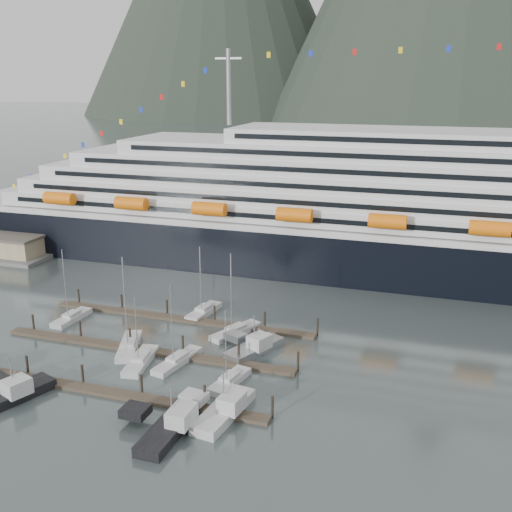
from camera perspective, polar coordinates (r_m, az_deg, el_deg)
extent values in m
plane|color=#424D4C|center=(90.19, -8.64, -10.19)|extent=(1600.00, 1600.00, 0.00)
cube|color=black|center=(132.23, 11.95, 0.31)|extent=(210.00, 28.00, 12.00)
cube|color=silver|center=(130.59, 12.12, 3.04)|extent=(205.80, 27.44, 1.50)
cube|color=silver|center=(129.64, 14.39, 3.97)|extent=(185.00, 26.00, 3.20)
cube|color=black|center=(116.91, 13.94, 2.73)|extent=(175.75, 0.20, 1.00)
cube|color=silver|center=(128.91, 15.38, 5.28)|extent=(180.00, 25.00, 3.20)
cube|color=black|center=(116.59, 15.05, 4.22)|extent=(171.00, 0.20, 1.00)
cube|color=silver|center=(128.28, 16.38, 6.60)|extent=(172.00, 24.00, 3.20)
cube|color=black|center=(116.39, 16.16, 5.73)|extent=(163.40, 0.20, 1.00)
cube|color=silver|center=(127.77, 17.40, 7.94)|extent=(160.00, 23.00, 3.20)
cube|color=black|center=(116.32, 17.29, 7.23)|extent=(152.00, 0.20, 1.00)
cube|color=silver|center=(127.37, 18.43, 9.23)|extent=(140.00, 22.00, 3.00)
cube|color=black|center=(116.38, 18.42, 8.68)|extent=(133.00, 0.20, 1.00)
cube|color=silver|center=(127.09, 19.47, 10.49)|extent=(95.00, 20.00, 3.00)
cube|color=black|center=(117.07, 19.55, 10.10)|extent=(90.25, 0.20, 1.00)
cylinder|color=gray|center=(135.03, -2.61, 15.75)|extent=(1.00, 1.00, 16.00)
cylinder|color=orange|center=(140.92, -18.20, 5.23)|extent=(7.00, 2.80, 2.80)
cylinder|color=orange|center=(131.25, -11.79, 4.92)|extent=(7.00, 2.80, 2.80)
cylinder|color=orange|center=(123.45, -4.47, 4.49)|extent=(7.00, 2.80, 2.80)
cylinder|color=orange|center=(117.91, 3.68, 3.93)|extent=(7.00, 2.80, 2.80)
cylinder|color=orange|center=(114.95, 12.41, 3.23)|extent=(7.00, 2.80, 2.80)
cylinder|color=orange|center=(114.78, 21.38, 2.44)|extent=(7.00, 2.80, 2.80)
cube|color=#403429|center=(84.74, -14.81, -12.27)|extent=(48.00, 2.00, 0.50)
cylinder|color=black|center=(91.55, -20.94, -9.78)|extent=(0.36, 0.36, 3.20)
cylinder|color=black|center=(86.53, -16.18, -10.89)|extent=(0.36, 0.36, 3.20)
cylinder|color=black|center=(82.19, -10.84, -12.03)|extent=(0.36, 0.36, 3.20)
cylinder|color=black|center=(78.65, -4.91, -13.18)|extent=(0.36, 0.36, 3.20)
cylinder|color=black|center=(76.02, 1.56, -14.26)|extent=(0.36, 0.36, 3.20)
cube|color=#403429|center=(94.60, -10.58, -8.79)|extent=(48.00, 2.00, 0.50)
cylinder|color=black|center=(105.99, -20.44, -6.06)|extent=(0.36, 0.36, 3.20)
cylinder|color=black|center=(100.89, -16.38, -6.83)|extent=(0.36, 0.36, 3.20)
cylinder|color=black|center=(96.36, -11.89, -7.63)|extent=(0.36, 0.36, 3.20)
cylinder|color=black|center=(92.48, -6.98, -8.45)|extent=(0.36, 0.36, 3.20)
cylinder|color=black|center=(89.35, -1.66, -9.26)|extent=(0.36, 0.36, 3.20)
cylinder|color=black|center=(87.04, 4.02, -10.04)|extent=(0.36, 0.36, 3.20)
cube|color=#403429|center=(105.14, -7.23, -5.95)|extent=(48.00, 2.00, 0.50)
cylinder|color=black|center=(115.62, -16.52, -3.79)|extent=(0.36, 0.36, 3.20)
cylinder|color=black|center=(110.96, -12.66, -4.36)|extent=(0.36, 0.36, 3.20)
cylinder|color=black|center=(106.86, -8.47, -4.96)|extent=(0.36, 0.36, 3.20)
cylinder|color=black|center=(103.38, -3.97, -5.57)|extent=(0.36, 0.36, 3.20)
cylinder|color=black|center=(100.59, 0.83, -6.18)|extent=(0.36, 0.36, 3.20)
cylinder|color=black|center=(98.54, 5.87, -6.77)|extent=(0.36, 0.36, 3.20)
cube|color=#B0B0B0|center=(109.03, -17.15, -5.75)|extent=(2.98, 8.64, 1.32)
cube|color=#B0B0B0|center=(108.73, -17.18, -5.34)|extent=(2.07, 3.09, 0.76)
cylinder|color=gray|center=(106.12, -17.73, -2.56)|extent=(0.15, 0.15, 12.19)
cube|color=#B0B0B0|center=(95.82, -11.98, -8.53)|extent=(6.08, 10.52, 1.43)
cube|color=#B0B0B0|center=(95.43, -12.02, -8.03)|extent=(3.17, 4.07, 0.82)
cylinder|color=gray|center=(91.86, -12.37, -4.37)|extent=(0.16, 0.16, 14.32)
cube|color=#B0B0B0|center=(90.93, -10.91, -9.90)|extent=(4.00, 9.74, 1.39)
cube|color=#B0B0B0|center=(90.53, -10.94, -9.40)|extent=(2.47, 3.58, 0.80)
cylinder|color=gray|center=(87.80, -11.32, -6.93)|extent=(0.16, 0.16, 9.79)
cube|color=#B0B0B0|center=(90.17, -7.49, -9.97)|extent=(4.18, 10.08, 1.25)
cube|color=#B0B0B0|center=(89.83, -7.51, -9.53)|extent=(2.42, 3.72, 0.71)
cylinder|color=gray|center=(86.75, -8.03, -6.38)|extent=(0.14, 0.14, 11.86)
cube|color=#B0B0B0|center=(107.30, -4.98, -5.40)|extent=(3.77, 9.17, 1.38)
cube|color=#B0B0B0|center=(106.97, -4.99, -4.96)|extent=(2.39, 3.36, 0.79)
cylinder|color=gray|center=(104.30, -5.32, -2.23)|extent=(0.16, 0.16, 11.80)
cube|color=#B0B0B0|center=(99.03, -1.93, -7.29)|extent=(6.40, 9.92, 1.31)
cube|color=#B0B0B0|center=(98.69, -1.94, -6.86)|extent=(3.16, 3.91, 0.75)
cylinder|color=gray|center=(95.69, -2.39, -3.54)|extent=(0.15, 0.15, 13.17)
cube|color=#B0B0B0|center=(84.06, -2.54, -11.93)|extent=(3.90, 8.44, 1.27)
cube|color=#B0B0B0|center=(83.69, -2.54, -11.45)|extent=(2.33, 3.15, 0.72)
cylinder|color=gray|center=(80.85, -2.89, -8.60)|extent=(0.14, 0.14, 10.34)
cube|color=black|center=(86.42, -22.05, -12.32)|extent=(7.04, 11.13, 1.93)
cube|color=#B0B0B0|center=(84.72, -21.83, -11.47)|extent=(3.66, 3.93, 2.12)
cube|color=black|center=(84.38, -21.88, -11.01)|extent=(3.40, 3.67, 0.48)
cylinder|color=gray|center=(84.85, -22.31, -10.24)|extent=(0.15, 0.15, 4.82)
cube|color=black|center=(75.08, -7.98, -15.81)|extent=(3.67, 13.11, 1.86)
cube|color=black|center=(76.62, -11.42, -14.28)|extent=(3.24, 2.95, 1.12)
cube|color=#B0B0B0|center=(73.62, -7.10, -14.85)|extent=(2.70, 3.97, 2.05)
cube|color=black|center=(73.23, -7.12, -14.35)|extent=(2.51, 3.71, 0.47)
cylinder|color=gray|center=(73.33, -8.09, -13.59)|extent=(0.15, 0.15, 4.65)
cube|color=#B0B0B0|center=(77.05, -3.08, -14.73)|extent=(4.81, 11.60, 1.88)
cube|color=#B0B0B0|center=(78.33, -5.92, -13.26)|extent=(3.48, 2.87, 1.13)
cube|color=#B0B0B0|center=(75.66, -2.32, -13.77)|extent=(3.04, 3.69, 2.06)
cube|color=black|center=(75.29, -2.33, -13.27)|extent=(2.83, 3.44, 0.47)
cylinder|color=gray|center=(75.34, -3.12, -12.52)|extent=(0.15, 0.15, 4.69)
cube|color=#989B9E|center=(92.64, -0.17, -8.99)|extent=(7.36, 10.89, 1.89)
cube|color=#989B9E|center=(94.60, -1.96, -7.65)|extent=(3.87, 3.40, 1.14)
cube|color=#B0B0B0|center=(91.23, 0.32, -8.14)|extent=(3.69, 3.93, 2.08)
cube|color=black|center=(90.91, 0.32, -7.71)|extent=(3.44, 3.66, 0.47)
cylinder|color=gray|center=(91.20, -0.17, -7.04)|extent=(0.15, 0.15, 4.73)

